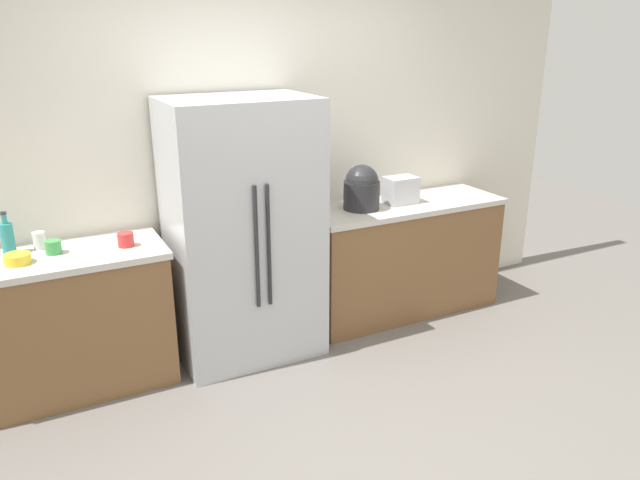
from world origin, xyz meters
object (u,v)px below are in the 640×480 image
(rice_cooker, at_px, (362,188))
(bowl_a, at_px, (17,259))
(bottle_a, at_px, (7,237))
(cup_b, at_px, (39,240))
(cup_a, at_px, (126,240))
(refrigerator, at_px, (243,231))
(toaster, at_px, (401,190))
(cup_c, at_px, (53,247))

(rice_cooker, xyz_separation_m, bowl_a, (-2.29, -0.06, -0.13))
(bottle_a, xyz_separation_m, cup_b, (0.17, 0.01, -0.05))
(cup_a, bearing_deg, bottle_a, 163.55)
(refrigerator, relative_size, toaster, 7.36)
(cup_b, height_order, bowl_a, cup_b)
(cup_a, xyz_separation_m, cup_c, (-0.40, 0.06, -0.00))
(toaster, bearing_deg, rice_cooker, 179.49)
(toaster, height_order, bottle_a, bottle_a)
(cup_c, relative_size, bowl_a, 0.64)
(rice_cooker, bearing_deg, cup_a, -178.58)
(refrigerator, relative_size, bowl_a, 12.27)
(refrigerator, distance_m, bowl_a, 1.35)
(toaster, xyz_separation_m, cup_a, (-2.03, -0.04, -0.06))
(refrigerator, distance_m, cup_a, 0.75)
(bottle_a, height_order, bowl_a, bottle_a)
(bottle_a, bearing_deg, cup_c, -27.95)
(rice_cooker, relative_size, cup_a, 3.44)
(refrigerator, height_order, cup_a, refrigerator)
(cup_a, xyz_separation_m, bowl_a, (-0.60, -0.02, -0.01))
(cup_b, relative_size, bowl_a, 0.72)
(refrigerator, bearing_deg, rice_cooker, 2.94)
(toaster, height_order, cup_b, toaster)
(bottle_a, xyz_separation_m, cup_c, (0.23, -0.12, -0.06))
(cup_a, bearing_deg, bowl_a, -178.28)
(refrigerator, relative_size, cup_b, 16.97)
(cup_a, relative_size, bowl_a, 0.67)
(toaster, xyz_separation_m, cup_c, (-2.44, 0.03, -0.06))
(toaster, relative_size, bowl_a, 1.67)
(cup_a, height_order, cup_b, cup_b)
(refrigerator, xyz_separation_m, cup_a, (-0.75, 0.01, 0.06))
(refrigerator, relative_size, cup_a, 18.37)
(refrigerator, height_order, cup_b, refrigerator)
(refrigerator, distance_m, cup_b, 1.24)
(bowl_a, bearing_deg, bottle_a, 99.55)
(refrigerator, distance_m, bottle_a, 1.40)
(toaster, height_order, rice_cooker, rice_cooker)
(refrigerator, bearing_deg, bottle_a, 172.06)
(cup_b, bearing_deg, toaster, -3.55)
(bottle_a, xyz_separation_m, bowl_a, (0.03, -0.21, -0.07))
(cup_c, height_order, bowl_a, cup_c)
(rice_cooker, relative_size, bowl_a, 2.30)
(cup_b, xyz_separation_m, cup_c, (0.07, -0.13, -0.01))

